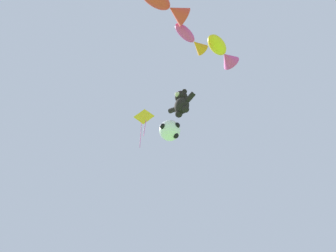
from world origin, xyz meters
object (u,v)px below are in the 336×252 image
Objects in this scene: teddy_bear_kite at (181,103)px; fish_kite_crimson at (166,6)px; fish_kite_goldfin at (222,52)px; diamond_kite at (144,119)px; soccer_ball_kite at (170,130)px; fish_kite_magenta at (192,40)px.

fish_kite_crimson reaches higher than teddy_bear_kite.
diamond_kite is at bearing 178.71° from fish_kite_goldfin.
diamond_kite reaches higher than fish_kite_crimson.
fish_kite_goldfin is (3.69, 0.14, 3.35)m from soccer_ball_kite.
soccer_ball_kite is 4.54m from fish_kite_magenta.
soccer_ball_kite is at bearing 132.23° from fish_kite_crimson.
fish_kite_magenta is 5.98m from diamond_kite.
fish_kite_crimson is (2.50, -3.68, 1.22)m from teddy_bear_kite.
fish_kite_goldfin is at bearing -1.29° from diamond_kite.
fish_kite_goldfin reaches higher than teddy_bear_kite.
teddy_bear_kite is 4.61m from fish_kite_crimson.
fish_kite_goldfin is at bearing 85.27° from fish_kite_crimson.
teddy_bear_kite is at bearing -5.38° from diamond_kite.
soccer_ball_kite is 4.07m from diamond_kite.
fish_kite_goldfin reaches higher than fish_kite_magenta.
teddy_bear_kite is 3.44m from fish_kite_goldfin.
fish_kite_magenta is (-0.59, -1.82, -0.49)m from fish_kite_goldfin.
teddy_bear_kite reaches higher than soccer_ball_kite.
fish_kite_crimson is (-0.32, -3.86, -0.74)m from fish_kite_goldfin.
fish_kite_goldfin is at bearing 2.13° from soccer_ball_kite.
soccer_ball_kite is at bearing 177.18° from teddy_bear_kite.
diamond_kite is (-3.41, 0.32, 1.78)m from teddy_bear_kite.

